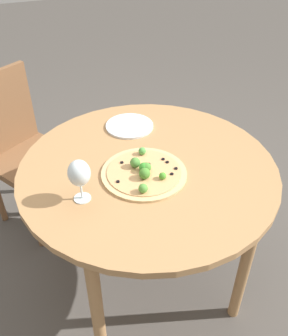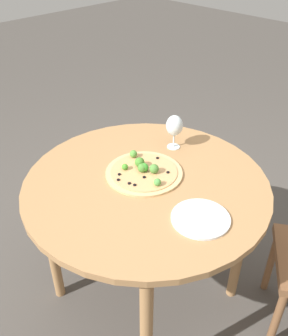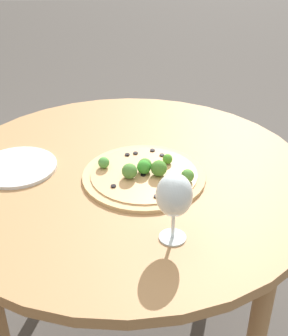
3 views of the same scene
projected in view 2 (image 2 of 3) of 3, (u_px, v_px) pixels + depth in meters
The scene contains 5 objects.
ground_plane at pixel (146, 293), 2.01m from camera, with size 12.00×12.00×0.00m, color #4C4742.
dining_table at pixel (146, 197), 1.63m from camera, with size 1.04×1.04×0.75m.
pizza at pixel (144, 171), 1.63m from camera, with size 0.34×0.34×0.06m.
wine_glass at pixel (174, 126), 1.75m from camera, with size 0.08×0.08×0.17m.
plate_near at pixel (201, 218), 1.39m from camera, with size 0.22×0.22×0.01m.
Camera 2 is at (-0.89, 0.91, 1.70)m, focal length 40.00 mm.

